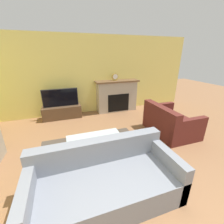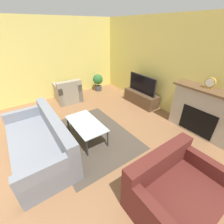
# 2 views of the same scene
# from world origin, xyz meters

# --- Properties ---
(wall_back) EXTENTS (8.80, 0.06, 2.70)m
(wall_back) POSITION_xyz_m (0.00, 4.69, 1.35)
(wall_back) COLOR #EADB72
(wall_back) RESTS_ON ground_plane
(area_rug) EXTENTS (2.34, 1.80, 0.00)m
(area_rug) POSITION_xyz_m (0.02, 2.05, 0.00)
(area_rug) COLOR #4C4238
(area_rug) RESTS_ON ground_plane
(fireplace) EXTENTS (1.61, 0.47, 1.17)m
(fireplace) POSITION_xyz_m (1.44, 4.45, 0.61)
(fireplace) COLOR #B2A899
(fireplace) RESTS_ON ground_plane
(tv_stand) EXTENTS (1.26, 0.44, 0.43)m
(tv_stand) POSITION_xyz_m (-0.58, 4.36, 0.21)
(tv_stand) COLOR brown
(tv_stand) RESTS_ON ground_plane
(tv) EXTENTS (1.13, 0.06, 0.59)m
(tv) POSITION_xyz_m (-0.58, 4.36, 0.72)
(tv) COLOR #232328
(tv) RESTS_ON tv_stand
(couch_sectional) EXTENTS (2.16, 0.98, 0.82)m
(couch_sectional) POSITION_xyz_m (-0.06, 0.95, 0.28)
(couch_sectional) COLOR gray
(couch_sectional) RESTS_ON ground_plane
(couch_loveseat) EXTENTS (0.99, 1.34, 0.82)m
(couch_loveseat) POSITION_xyz_m (2.20, 2.31, 0.29)
(couch_loveseat) COLOR #5B231E
(couch_loveseat) RESTS_ON ground_plane
(coffee_table) EXTENTS (1.14, 0.60, 0.44)m
(coffee_table) POSITION_xyz_m (0.02, 1.96, 0.40)
(coffee_table) COLOR #333338
(coffee_table) RESTS_ON ground_plane
(mantel_clock) EXTENTS (0.22, 0.07, 0.25)m
(mantel_clock) POSITION_xyz_m (1.37, 4.45, 1.30)
(mantel_clock) COLOR #B79338
(mantel_clock) RESTS_ON fireplace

